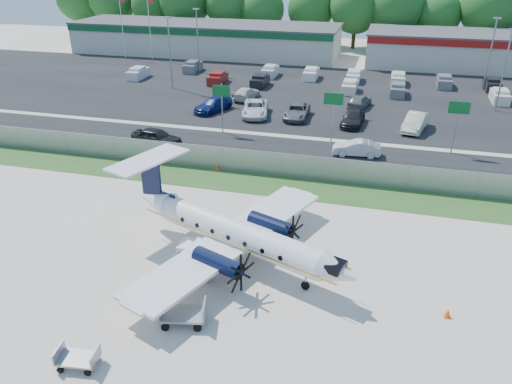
% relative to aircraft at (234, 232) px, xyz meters
% --- Properties ---
extents(ground, '(170.00, 170.00, 0.00)m').
position_rel_aircraft_xyz_m(ground, '(0.08, -1.25, -1.90)').
color(ground, beige).
rests_on(ground, ground).
extents(grass_verge, '(170.00, 4.00, 0.02)m').
position_rel_aircraft_xyz_m(grass_verge, '(0.08, 10.75, -1.89)').
color(grass_verge, '#2D561E').
rests_on(grass_verge, ground).
extents(access_road, '(170.00, 8.00, 0.02)m').
position_rel_aircraft_xyz_m(access_road, '(0.08, 17.75, -1.89)').
color(access_road, black).
rests_on(access_road, ground).
extents(parking_lot, '(170.00, 32.00, 0.02)m').
position_rel_aircraft_xyz_m(parking_lot, '(0.08, 38.75, -1.89)').
color(parking_lot, black).
rests_on(parking_lot, ground).
extents(perimeter_fence, '(120.00, 0.06, 1.99)m').
position_rel_aircraft_xyz_m(perimeter_fence, '(0.08, 12.75, -0.90)').
color(perimeter_fence, gray).
rests_on(perimeter_fence, ground).
extents(building_west, '(46.40, 12.40, 5.24)m').
position_rel_aircraft_xyz_m(building_west, '(-23.92, 60.74, 0.73)').
color(building_west, beige).
rests_on(building_west, ground).
extents(sign_left, '(1.80, 0.26, 5.00)m').
position_rel_aircraft_xyz_m(sign_left, '(-7.92, 21.66, 1.71)').
color(sign_left, gray).
rests_on(sign_left, ground).
extents(sign_mid, '(1.80, 0.26, 5.00)m').
position_rel_aircraft_xyz_m(sign_mid, '(3.08, 21.66, 1.71)').
color(sign_mid, gray).
rests_on(sign_mid, ground).
extents(sign_right, '(1.80, 0.26, 5.00)m').
position_rel_aircraft_xyz_m(sign_right, '(14.08, 21.66, 1.71)').
color(sign_right, gray).
rests_on(sign_right, ground).
extents(flagpole_west, '(1.06, 0.12, 10.00)m').
position_rel_aircraft_xyz_m(flagpole_west, '(-35.85, 53.75, 3.74)').
color(flagpole_west, silver).
rests_on(flagpole_west, ground).
extents(flagpole_east, '(1.06, 0.12, 10.00)m').
position_rel_aircraft_xyz_m(flagpole_east, '(-30.85, 53.75, 3.74)').
color(flagpole_east, silver).
rests_on(flagpole_east, ground).
extents(light_pole_nw, '(0.90, 0.35, 9.09)m').
position_rel_aircraft_xyz_m(light_pole_nw, '(-19.92, 36.75, 3.33)').
color(light_pole_nw, gray).
rests_on(light_pole_nw, ground).
extents(light_pole_ne, '(0.90, 0.35, 9.09)m').
position_rel_aircraft_xyz_m(light_pole_ne, '(20.08, 36.75, 3.33)').
color(light_pole_ne, gray).
rests_on(light_pole_ne, ground).
extents(light_pole_sw, '(0.90, 0.35, 9.09)m').
position_rel_aircraft_xyz_m(light_pole_sw, '(-19.92, 46.75, 3.33)').
color(light_pole_sw, gray).
rests_on(light_pole_sw, ground).
extents(light_pole_se, '(0.90, 0.35, 9.09)m').
position_rel_aircraft_xyz_m(light_pole_se, '(20.08, 46.75, 3.33)').
color(light_pole_se, gray).
rests_on(light_pole_se, ground).
extents(tree_line, '(112.00, 6.00, 14.00)m').
position_rel_aircraft_xyz_m(tree_line, '(0.08, 72.75, -1.90)').
color(tree_line, '#1B5619').
rests_on(tree_line, ground).
extents(aircraft, '(15.96, 15.52, 4.92)m').
position_rel_aircraft_xyz_m(aircraft, '(0.00, 0.00, 0.00)').
color(aircraft, silver).
rests_on(aircraft, ground).
extents(pushback_tug, '(2.36, 1.71, 1.26)m').
position_rel_aircraft_xyz_m(pushback_tug, '(-2.14, -0.15, -1.30)').
color(pushback_tug, silver).
rests_on(pushback_tug, ground).
extents(baggage_cart_near, '(1.94, 1.32, 0.95)m').
position_rel_aircraft_xyz_m(baggage_cart_near, '(-4.28, -9.92, -1.46)').
color(baggage_cart_near, gray).
rests_on(baggage_cart_near, ground).
extents(baggage_cart_far, '(2.52, 1.84, 1.19)m').
position_rel_aircraft_xyz_m(baggage_cart_far, '(-0.84, -6.01, -1.34)').
color(baggage_cart_far, gray).
rests_on(baggage_cart_far, ground).
extents(cone_nose, '(0.34, 0.34, 0.49)m').
position_rel_aircraft_xyz_m(cone_nose, '(12.00, -2.19, -1.67)').
color(cone_nose, '#FC5607').
rests_on(cone_nose, ground).
extents(cone_starboard_wing, '(0.34, 0.34, 0.49)m').
position_rel_aircraft_xyz_m(cone_starboard_wing, '(-5.37, 12.53, -1.67)').
color(cone_starboard_wing, '#FC5607').
rests_on(cone_starboard_wing, ground).
extents(road_car_west, '(5.09, 2.59, 1.66)m').
position_rel_aircraft_xyz_m(road_car_west, '(-12.81, 16.59, -1.90)').
color(road_car_west, black).
rests_on(road_car_west, ground).
extents(road_car_mid, '(4.37, 1.84, 1.40)m').
position_rel_aircraft_xyz_m(road_car_mid, '(5.69, 18.87, -1.90)').
color(road_car_mid, silver).
rests_on(road_car_mid, ground).
extents(parked_car_a, '(3.99, 5.75, 1.55)m').
position_rel_aircraft_xyz_m(parked_car_a, '(-11.24, 28.32, -1.90)').
color(parked_car_a, navy).
rests_on(parked_car_a, ground).
extents(parked_car_b, '(3.84, 6.33, 1.64)m').
position_rel_aircraft_xyz_m(parked_car_b, '(-6.16, 28.05, -1.90)').
color(parked_car_b, silver).
rests_on(parked_car_b, ground).
extents(parked_car_c, '(2.65, 5.48, 1.50)m').
position_rel_aircraft_xyz_m(parked_car_c, '(-1.54, 28.31, -1.90)').
color(parked_car_c, '#595B5E').
rests_on(parked_car_c, ground).
extents(parked_car_d, '(2.48, 5.27, 1.49)m').
position_rel_aircraft_xyz_m(parked_car_d, '(4.64, 27.53, -1.90)').
color(parked_car_d, black).
rests_on(parked_car_d, ground).
extents(parked_car_e, '(2.95, 5.49, 1.72)m').
position_rel_aircraft_xyz_m(parked_car_e, '(10.95, 27.42, -1.90)').
color(parked_car_e, beige).
rests_on(parked_car_e, ground).
extents(parked_car_f, '(2.73, 5.18, 1.43)m').
position_rel_aircraft_xyz_m(parked_car_f, '(-8.99, 34.25, -1.90)').
color(parked_car_f, beige).
rests_on(parked_car_f, ground).
extents(parked_car_g, '(2.95, 4.96, 1.58)m').
position_rel_aircraft_xyz_m(parked_car_g, '(4.84, 34.12, -1.90)').
color(parked_car_g, '#595B5E').
rests_on(parked_car_g, ground).
extents(far_parking_rows, '(56.00, 10.00, 1.60)m').
position_rel_aircraft_xyz_m(far_parking_rows, '(0.08, 43.75, -1.90)').
color(far_parking_rows, gray).
rests_on(far_parking_rows, ground).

